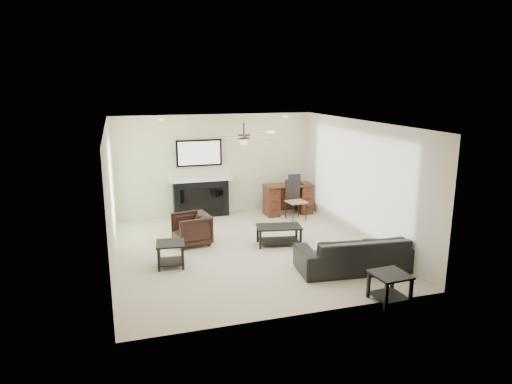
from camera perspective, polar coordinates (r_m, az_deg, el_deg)
room_shell at (r=8.83m, az=-0.30°, el=3.35°), size 5.50×5.54×2.52m
sofa at (r=8.33m, az=12.55°, el=-7.40°), size 2.20×1.03×0.62m
armchair at (r=9.45m, az=-8.05°, el=-4.63°), size 0.80×0.79×0.64m
coffee_table at (r=9.38m, az=2.87°, el=-5.43°), size 0.97×0.65×0.40m
end_table_near at (r=7.31m, az=16.34°, el=-11.39°), size 0.55×0.55×0.45m
end_table_left at (r=8.43m, az=-10.61°, el=-7.67°), size 0.55×0.55×0.45m
fireplace_unit at (r=11.22m, az=-6.94°, el=1.63°), size 1.52×0.34×1.91m
desk at (r=11.55m, az=4.02°, el=-0.89°), size 1.22×0.56×0.76m
desk_chair at (r=11.03m, az=5.04°, el=-1.04°), size 0.47×0.49×0.97m
laptop at (r=11.49m, az=5.02°, el=1.55°), size 0.33×0.24×0.23m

